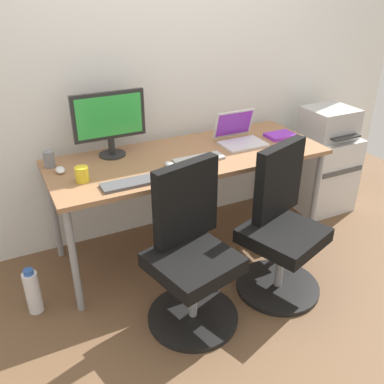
% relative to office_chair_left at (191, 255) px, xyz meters
% --- Properties ---
extents(ground_plane, '(5.28, 5.28, 0.00)m').
position_rel_office_chair_left_xyz_m(ground_plane, '(0.29, 0.63, -0.42)').
color(ground_plane, brown).
extents(back_wall, '(4.40, 0.04, 2.60)m').
position_rel_office_chair_left_xyz_m(back_wall, '(0.29, 1.07, 0.88)').
color(back_wall, white).
rests_on(back_wall, ground).
extents(desk, '(1.89, 0.73, 0.75)m').
position_rel_office_chair_left_xyz_m(desk, '(0.29, 0.63, 0.26)').
color(desk, '#996B47').
rests_on(desk, ground).
extents(office_chair_left, '(0.54, 0.54, 0.94)m').
position_rel_office_chair_left_xyz_m(office_chair_left, '(0.00, 0.00, 0.00)').
color(office_chair_left, black).
rests_on(office_chair_left, ground).
extents(office_chair_right, '(0.56, 0.56, 0.94)m').
position_rel_office_chair_left_xyz_m(office_chair_right, '(0.63, -0.00, 0.00)').
color(office_chair_right, black).
rests_on(office_chair_right, ground).
extents(side_cabinet, '(0.45, 0.46, 0.64)m').
position_rel_office_chair_left_xyz_m(side_cabinet, '(1.59, 0.70, -0.10)').
color(side_cabinet, silver).
rests_on(side_cabinet, ground).
extents(printer, '(0.38, 0.40, 0.24)m').
position_rel_office_chair_left_xyz_m(printer, '(1.59, 0.70, 0.34)').
color(printer, '#B7B7B7').
rests_on(printer, side_cabinet).
extents(water_bottle_on_floor, '(0.09, 0.09, 0.31)m').
position_rel_office_chair_left_xyz_m(water_bottle_on_floor, '(-0.85, 0.43, -0.28)').
color(water_bottle_on_floor, white).
rests_on(water_bottle_on_floor, ground).
extents(desktop_monitor, '(0.48, 0.18, 0.43)m').
position_rel_office_chair_left_xyz_m(desktop_monitor, '(-0.17, 0.85, 0.57)').
color(desktop_monitor, '#262626').
rests_on(desktop_monitor, desk).
extents(open_laptop, '(0.31, 0.28, 0.22)m').
position_rel_office_chair_left_xyz_m(open_laptop, '(0.72, 0.67, 0.38)').
color(open_laptop, silver).
rests_on(open_laptop, desk).
extents(keyboard_by_monitor, '(0.34, 0.12, 0.02)m').
position_rel_office_chair_left_xyz_m(keyboard_by_monitor, '(-0.21, 0.38, 0.33)').
color(keyboard_by_monitor, '#515156').
rests_on(keyboard_by_monitor, desk).
extents(keyboard_by_laptop, '(0.34, 0.12, 0.02)m').
position_rel_office_chair_left_xyz_m(keyboard_by_laptop, '(0.31, 0.52, 0.33)').
color(keyboard_by_laptop, '#B7B7B7').
rests_on(keyboard_by_laptop, desk).
extents(mouse_by_monitor, '(0.06, 0.10, 0.03)m').
position_rel_office_chair_left_xyz_m(mouse_by_monitor, '(-0.54, 0.73, 0.34)').
color(mouse_by_monitor, silver).
rests_on(mouse_by_monitor, desk).
extents(mouse_by_laptop, '(0.06, 0.10, 0.03)m').
position_rel_office_chair_left_xyz_m(mouse_by_laptop, '(0.10, 0.51, 0.34)').
color(mouse_by_laptop, '#B7B7B7').
rests_on(mouse_by_laptop, desk).
extents(coffee_mug, '(0.08, 0.08, 0.09)m').
position_rel_office_chair_left_xyz_m(coffee_mug, '(-0.45, 0.54, 0.37)').
color(coffee_mug, yellow).
rests_on(coffee_mug, desk).
extents(pen_cup, '(0.07, 0.07, 0.10)m').
position_rel_office_chair_left_xyz_m(pen_cup, '(-0.58, 0.84, 0.38)').
color(pen_cup, slate).
rests_on(pen_cup, desk).
extents(notebook, '(0.21, 0.15, 0.03)m').
position_rel_office_chair_left_xyz_m(notebook, '(1.06, 0.64, 0.34)').
color(notebook, purple).
rests_on(notebook, desk).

